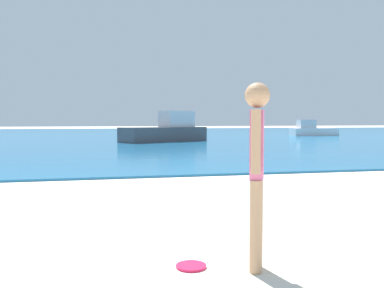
{
  "coord_description": "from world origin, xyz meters",
  "views": [
    {
      "loc": [
        -1.74,
        3.56,
        1.4
      ],
      "look_at": [
        -0.09,
        10.72,
        0.99
      ],
      "focal_mm": 39.3,
      "sensor_mm": 36.0,
      "label": 1
    }
  ],
  "objects_px": {
    "person_standing": "(257,165)",
    "boat_far": "(312,130)",
    "boat_near": "(167,131)",
    "frisbee": "(191,266)"
  },
  "relations": [
    {
      "from": "person_standing",
      "to": "boat_far",
      "type": "height_order",
      "value": "person_standing"
    },
    {
      "from": "boat_far",
      "to": "person_standing",
      "type": "bearing_deg",
      "value": -118.57
    },
    {
      "from": "boat_near",
      "to": "boat_far",
      "type": "xyz_separation_m",
      "value": [
        14.1,
        7.1,
        -0.19
      ]
    },
    {
      "from": "person_standing",
      "to": "boat_far",
      "type": "relative_size",
      "value": 0.42
    },
    {
      "from": "person_standing",
      "to": "frisbee",
      "type": "relative_size",
      "value": 5.99
    },
    {
      "from": "boat_near",
      "to": "boat_far",
      "type": "bearing_deg",
      "value": 178.89
    },
    {
      "from": "frisbee",
      "to": "boat_near",
      "type": "distance_m",
      "value": 22.77
    },
    {
      "from": "boat_near",
      "to": "boat_far",
      "type": "distance_m",
      "value": 15.79
    },
    {
      "from": "boat_far",
      "to": "boat_near",
      "type": "bearing_deg",
      "value": -151.99
    },
    {
      "from": "boat_far",
      "to": "frisbee",
      "type": "bearing_deg",
      "value": -119.57
    }
  ]
}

